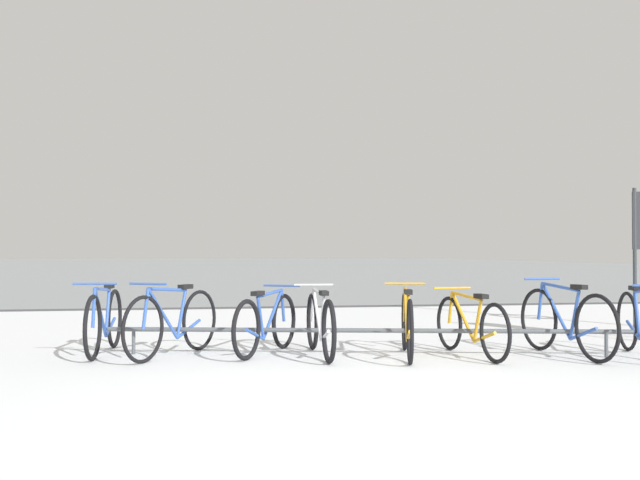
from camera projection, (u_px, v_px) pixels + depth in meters
The scene contains 9 objects.
ground at pixel (219, 267), 58.21m from camera, with size 80.00×132.00×0.08m.
bike_rack at pixel (366, 331), 7.97m from camera, with size 5.68×1.24×0.31m.
bicycle_0 at pixel (104, 321), 8.13m from camera, with size 0.46×1.76×0.82m.
bicycle_1 at pixel (173, 322), 7.93m from camera, with size 0.97×1.54×0.83m.
bicycle_2 at pixel (266, 323), 8.11m from camera, with size 0.86×1.47×0.76m.
bicycle_3 at pixel (320, 324), 7.96m from camera, with size 0.46×1.75×0.78m.
bicycle_4 at pixel (407, 324), 7.89m from camera, with size 0.54×1.72×0.79m.
bicycle_5 at pixel (470, 325), 7.95m from camera, with size 0.46×1.69×0.74m.
bicycle_6 at pixel (566, 321), 7.94m from camera, with size 0.46×1.76×0.85m.
Camera 1 is at (-1.20, -4.89, 1.15)m, focal length 40.56 mm.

